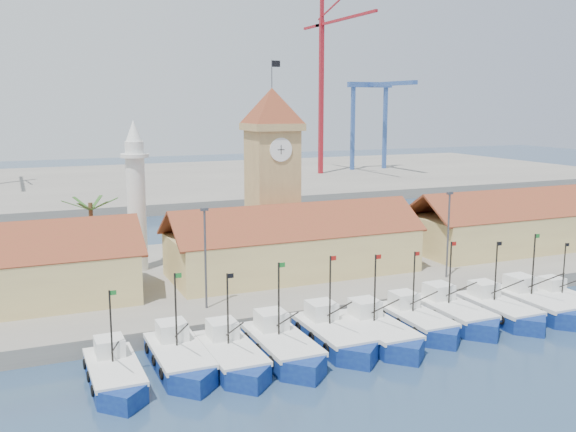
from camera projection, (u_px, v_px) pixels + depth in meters
name	position (u px, v px, depth m)	size (l,w,h in m)	color
ground	(395.00, 350.00, 51.15)	(400.00, 400.00, 0.00)	#1D2F4E
quay	(279.00, 271.00, 72.73)	(140.00, 32.00, 1.50)	gray
terminal	(139.00, 184.00, 150.46)	(240.00, 80.00, 2.00)	gray
boat_0	(115.00, 377.00, 44.51)	(3.42, 9.36, 7.08)	navy
boat_1	(180.00, 360.00, 47.20)	(3.66, 10.03, 7.59)	navy
boat_2	(232.00, 358.00, 47.68)	(3.59, 9.82, 7.43)	navy
boat_3	(284.00, 349.00, 49.31)	(3.79, 10.39, 7.86)	navy
boat_4	(335.00, 337.00, 51.82)	(3.75, 10.26, 7.77)	navy
boat_5	(380.00, 334.00, 52.58)	(3.71, 10.17, 7.69)	navy
boat_6	(418.00, 323.00, 55.39)	(3.50, 9.59, 7.26)	navy
boat_7	(455.00, 315.00, 57.32)	(3.73, 10.21, 7.73)	navy
boat_8	(501.00, 311.00, 58.37)	(3.62, 9.91, 7.50)	navy
boat_9	(538.00, 306.00, 59.86)	(3.82, 10.47, 7.92)	navy
boat_10	(568.00, 302.00, 61.31)	(3.23, 8.85, 6.70)	navy
hall_center	(293.00, 250.00, 68.55)	(27.04, 10.13, 7.61)	#DBC478
hall_right	(525.00, 228.00, 81.04)	(31.20, 10.13, 7.61)	#DBC478
clock_tower	(272.00, 171.00, 72.60)	(5.80, 5.80, 22.70)	tan
minaret	(136.00, 195.00, 68.94)	(3.00, 3.00, 16.30)	silver
palm_tree	(92.00, 234.00, 65.78)	(5.60, 5.03, 8.39)	brown
lamp_posts	(332.00, 242.00, 61.08)	(80.70, 0.25, 9.03)	#3F3F44
crane_red_right	(325.00, 73.00, 157.44)	(1.00, 35.83, 44.68)	maroon
gantry	(376.00, 102.00, 168.36)	(13.00, 22.00, 23.20)	#32549B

